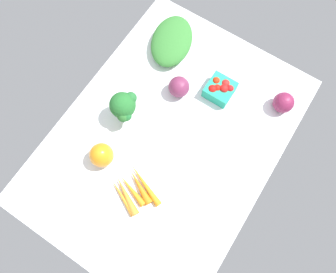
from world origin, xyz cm
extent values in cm
cube|color=white|center=(0.00, 0.00, 1.00)|extent=(104.00, 76.00, 2.00)
ellipsoid|color=#347A31|center=(-33.78, -20.17, 5.19)|extent=(27.42, 22.22, 6.38)
cone|color=orange|center=(18.79, 2.55, 3.21)|extent=(8.68, 17.02, 2.43)
cone|color=orange|center=(20.48, 1.69, 3.43)|extent=(8.30, 13.03, 2.85)
cone|color=orange|center=(22.90, 0.47, 3.18)|extent=(6.10, 13.14, 2.36)
cone|color=orange|center=(25.36, -0.77, 3.45)|extent=(9.72, 14.49, 2.89)
cone|color=orange|center=(26.61, -1.41, 3.09)|extent=(7.76, 14.46, 2.19)
cylinder|color=#9ACC74|center=(0.82, -18.41, 4.69)|extent=(3.35, 3.35, 5.37)
sphere|color=#24692B|center=(0.82, -18.41, 10.89)|extent=(9.37, 9.37, 9.37)
sphere|color=#2A6A2C|center=(3.80, -16.14, 10.12)|extent=(4.34, 4.34, 4.34)
sphere|color=#256830|center=(-2.72, -17.21, 11.90)|extent=(4.26, 4.26, 4.26)
sphere|color=#1F672E|center=(3.13, -15.46, 9.92)|extent=(4.05, 4.05, 4.05)
cube|color=#23A281|center=(-26.06, 6.45, 4.58)|extent=(9.97, 9.97, 5.15)
sphere|color=red|center=(-27.40, 3.69, 6.64)|extent=(2.91, 2.91, 2.91)
sphere|color=red|center=(-25.06, 5.53, 6.60)|extent=(2.85, 2.85, 2.85)
sphere|color=red|center=(-26.07, 7.79, 6.93)|extent=(3.38, 3.38, 3.38)
sphere|color=red|center=(-23.71, 4.23, 6.57)|extent=(3.33, 3.33, 3.33)
sphere|color=red|center=(-28.36, 7.20, 6.42)|extent=(3.36, 3.36, 3.36)
sphere|color=red|center=(-27.37, 9.69, 6.86)|extent=(2.66, 2.66, 2.66)
sphere|color=#762C4F|center=(-18.01, -6.82, 5.99)|extent=(7.97, 7.97, 7.97)
ellipsoid|color=orange|center=(18.91, -15.13, 6.83)|extent=(9.53, 9.53, 9.66)
sphere|color=maroon|center=(-33.66, 28.88, 5.86)|extent=(7.71, 7.71, 7.71)
camera|label=1|loc=(27.68, 17.96, 110.03)|focal=32.84mm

